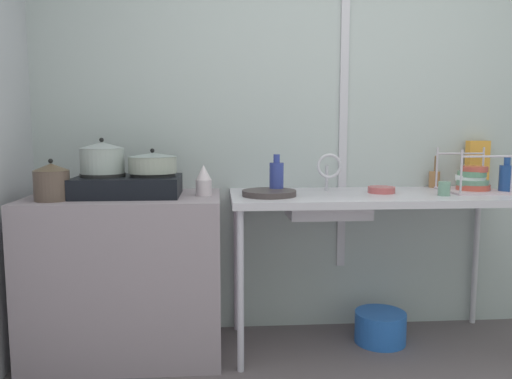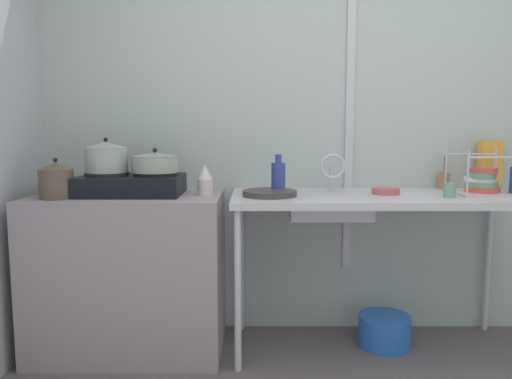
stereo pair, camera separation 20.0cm
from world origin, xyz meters
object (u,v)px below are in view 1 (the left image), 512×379
(faucet, at_px, (329,168))
(cup_by_rack, at_px, (444,189))
(percolator, at_px, (204,181))
(sink_basin, at_px, (327,206))
(pot_on_left_burner, at_px, (102,158))
(bucket_on_floor, at_px, (380,327))
(stove, at_px, (128,185))
(pot_beside_stove, at_px, (52,182))
(bottle_by_sink, at_px, (277,177))
(cereal_box, at_px, (477,164))
(dish_rack, at_px, (472,181))
(bottle_by_rack, at_px, (506,178))
(frying_pan, at_px, (269,193))
(pot_on_right_burner, at_px, (153,163))
(small_bowl_on_drainboard, at_px, (381,190))
(utensil_jar, at_px, (434,179))

(faucet, relative_size, cup_by_rack, 2.87)
(percolator, height_order, sink_basin, percolator)
(pot_on_left_burner, distance_m, bucket_on_floor, 1.88)
(bucket_on_floor, bearing_deg, cup_by_rack, -25.71)
(stove, relative_size, pot_beside_stove, 2.61)
(bottle_by_sink, bearing_deg, bucket_on_floor, -1.26)
(pot_beside_stove, xyz_separation_m, cereal_box, (2.48, 0.42, 0.05))
(sink_basin, bearing_deg, faucet, 75.54)
(sink_basin, distance_m, dish_rack, 0.88)
(stove, relative_size, bucket_on_floor, 1.87)
(pot_on_left_burner, xyz_separation_m, percolator, (0.55, -0.01, -0.13))
(stove, height_order, bottle_by_rack, bottle_by_rack)
(sink_basin, relative_size, frying_pan, 1.50)
(pot_on_right_burner, xyz_separation_m, cup_by_rack, (1.60, -0.12, -0.14))
(percolator, bearing_deg, cereal_box, 9.37)
(pot_on_left_burner, bearing_deg, bottle_by_sink, 2.15)
(pot_beside_stove, relative_size, small_bowl_on_drainboard, 1.39)
(frying_pan, bearing_deg, bottle_by_sink, 61.06)
(percolator, height_order, cup_by_rack, percolator)
(bottle_by_sink, bearing_deg, faucet, 12.82)
(percolator, distance_m, cup_by_rack, 1.33)
(pot_beside_stove, bearing_deg, bottle_by_rack, 2.76)
(small_bowl_on_drainboard, bearing_deg, sink_basin, -172.99)
(faucet, bearing_deg, dish_rack, -4.90)
(pot_on_right_burner, height_order, bucket_on_floor, pot_on_right_burner)
(sink_basin, height_order, bottle_by_sink, bottle_by_sink)
(pot_on_right_burner, xyz_separation_m, bottle_by_sink, (0.69, 0.04, -0.09))
(cup_by_rack, bearing_deg, utensil_jar, 74.00)
(bucket_on_floor, bearing_deg, percolator, -178.15)
(stove, relative_size, cup_by_rack, 7.21)
(pot_beside_stove, xyz_separation_m, small_bowl_on_drainboard, (1.79, 0.18, -0.08))
(pot_beside_stove, bearing_deg, bottle_by_sink, 8.97)
(dish_rack, height_order, bottle_by_rack, dish_rack)
(cup_by_rack, relative_size, bottle_by_rack, 0.36)
(percolator, xyz_separation_m, cereal_box, (1.71, 0.28, 0.06))
(percolator, distance_m, utensil_jar, 1.46)
(stove, relative_size, faucet, 2.51)
(pot_beside_stove, relative_size, bottle_by_sink, 0.96)
(frying_pan, distance_m, cup_by_rack, 0.96)
(percolator, bearing_deg, utensil_jar, 10.89)
(bottle_by_sink, bearing_deg, cereal_box, 10.25)
(bucket_on_floor, bearing_deg, pot_beside_stove, -174.53)
(stove, xyz_separation_m, dish_rack, (1.97, 0.04, 0.00))
(dish_rack, xyz_separation_m, bucket_on_floor, (-0.53, -0.01, -0.87))
(cup_by_rack, bearing_deg, pot_beside_stove, -179.08)
(sink_basin, xyz_separation_m, cup_by_rack, (0.63, -0.10, 0.10))
(stove, height_order, bottle_by_sink, bottle_by_sink)
(bottle_by_sink, height_order, bottle_by_rack, bottle_by_sink)
(pot_on_right_burner, height_order, percolator, pot_on_right_burner)
(sink_basin, height_order, cereal_box, cereal_box)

